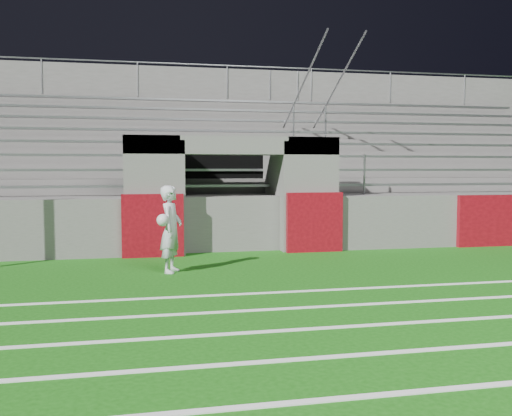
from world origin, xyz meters
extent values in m
plane|color=#13520D|center=(0.00, 0.00, 0.00)|extent=(90.00, 90.00, 0.00)
cube|color=white|center=(0.00, -5.00, 0.01)|extent=(28.00, 0.09, 0.01)
cube|color=white|center=(0.00, -4.00, 0.01)|extent=(28.00, 0.09, 0.01)
cube|color=white|center=(0.00, -3.00, 0.01)|extent=(28.00, 0.09, 0.01)
cube|color=white|center=(0.00, -2.00, 0.01)|extent=(28.00, 0.09, 0.01)
cube|color=white|center=(0.00, -1.00, 0.01)|extent=(28.00, 0.09, 0.01)
cube|color=#595755|center=(-1.80, 3.50, 1.30)|extent=(1.20, 1.00, 2.60)
cube|color=#595755|center=(1.80, 3.50, 1.30)|extent=(1.20, 1.00, 2.60)
cube|color=black|center=(0.00, 5.20, 1.25)|extent=(2.60, 0.20, 2.50)
cube|color=#595755|center=(-1.15, 4.10, 1.25)|extent=(0.10, 2.20, 2.50)
cube|color=#595755|center=(1.15, 4.10, 1.25)|extent=(0.10, 2.20, 2.50)
cube|color=#595755|center=(0.00, 3.50, 2.40)|extent=(4.80, 1.00, 0.40)
cube|color=#595755|center=(0.00, 7.35, 1.15)|extent=(26.00, 8.00, 0.20)
cube|color=#595755|center=(0.00, 7.35, 0.53)|extent=(26.00, 8.00, 1.05)
cube|color=#600810|center=(-1.80, 2.94, 0.68)|extent=(1.30, 0.15, 1.35)
cube|color=#600810|center=(1.80, 2.94, 0.68)|extent=(1.30, 0.15, 1.35)
cube|color=#600810|center=(6.50, 2.94, 0.62)|extent=(2.20, 0.15, 1.25)
cube|color=gray|center=(0.00, 4.43, 1.47)|extent=(23.00, 0.28, 0.06)
cube|color=#595755|center=(0.00, 5.28, 1.44)|extent=(24.00, 0.75, 0.38)
cube|color=gray|center=(0.00, 5.18, 1.85)|extent=(23.00, 0.28, 0.06)
cube|color=#595755|center=(0.00, 6.03, 1.63)|extent=(24.00, 0.75, 0.76)
cube|color=gray|center=(0.00, 5.93, 2.23)|extent=(23.00, 0.28, 0.06)
cube|color=#595755|center=(0.00, 6.78, 1.82)|extent=(24.00, 0.75, 1.14)
cube|color=gray|center=(0.00, 6.68, 2.61)|extent=(23.00, 0.28, 0.06)
cube|color=#595755|center=(0.00, 7.53, 2.01)|extent=(24.00, 0.75, 1.52)
cube|color=gray|center=(0.00, 7.43, 2.99)|extent=(23.00, 0.28, 0.06)
cube|color=#595755|center=(0.00, 8.28, 2.20)|extent=(24.00, 0.75, 1.90)
cube|color=gray|center=(0.00, 8.18, 3.37)|extent=(23.00, 0.28, 0.06)
cube|color=#595755|center=(0.00, 9.03, 2.39)|extent=(24.00, 0.75, 2.28)
cube|color=gray|center=(0.00, 8.93, 3.75)|extent=(23.00, 0.28, 0.06)
cube|color=#595755|center=(0.00, 9.78, 2.58)|extent=(24.00, 0.75, 2.66)
cube|color=gray|center=(0.00, 9.68, 4.13)|extent=(23.00, 0.28, 0.06)
cube|color=#595755|center=(0.00, 10.45, 2.65)|extent=(26.00, 0.60, 5.29)
cylinder|color=#A5A8AD|center=(2.50, 4.15, 1.75)|extent=(0.05, 0.05, 1.00)
cylinder|color=#A5A8AD|center=(2.50, 7.15, 3.27)|extent=(0.05, 0.05, 1.00)
cylinder|color=#A5A8AD|center=(2.50, 10.15, 4.79)|extent=(0.05, 0.05, 1.00)
cylinder|color=#A5A8AD|center=(2.50, 7.15, 3.77)|extent=(0.05, 6.02, 3.08)
cylinder|color=#A5A8AD|center=(3.50, 4.15, 1.75)|extent=(0.05, 0.05, 1.00)
cylinder|color=#A5A8AD|center=(3.50, 7.15, 3.27)|extent=(0.05, 0.05, 1.00)
cylinder|color=#A5A8AD|center=(3.50, 10.15, 4.79)|extent=(0.05, 0.05, 1.00)
cylinder|color=#A5A8AD|center=(3.50, 7.15, 3.77)|extent=(0.05, 6.02, 3.08)
cylinder|color=#A5A8AD|center=(-5.00, 10.15, 4.84)|extent=(0.05, 0.05, 1.10)
cylinder|color=#A5A8AD|center=(-2.00, 10.15, 4.84)|extent=(0.05, 0.05, 1.10)
cylinder|color=#A5A8AD|center=(1.00, 10.15, 4.84)|extent=(0.05, 0.05, 1.10)
cylinder|color=#A5A8AD|center=(4.00, 10.15, 4.84)|extent=(0.05, 0.05, 1.10)
cylinder|color=#A5A8AD|center=(7.00, 10.15, 4.84)|extent=(0.05, 0.05, 1.10)
cylinder|color=#A5A8AD|center=(10.00, 10.15, 4.84)|extent=(0.05, 0.05, 1.10)
cylinder|color=#A5A8AD|center=(0.00, 10.15, 5.39)|extent=(24.00, 0.05, 0.05)
imported|color=silver|center=(-1.53, 1.07, 0.79)|extent=(0.56, 0.67, 1.58)
sphere|color=silver|center=(-1.69, 0.89, 0.97)|extent=(0.22, 0.22, 0.22)
camera|label=1|loc=(-2.20, -9.31, 1.89)|focal=40.00mm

